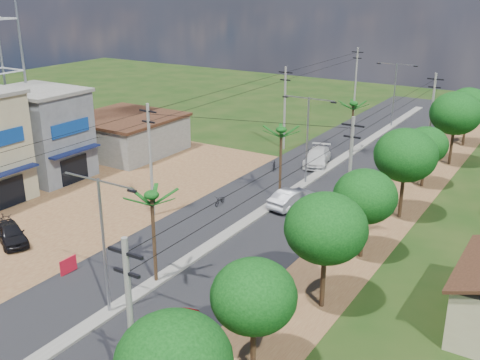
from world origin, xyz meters
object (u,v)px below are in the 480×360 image
Objects in this scene: car_red_near at (178,331)px; car_parked_dark at (11,234)px; roadside_sign at (68,266)px; car_white_far at (317,157)px; moto_rider_east at (153,353)px; car_silver_mid at (292,198)px.

car_parked_dark is (-17.18, 2.96, -0.03)m from car_red_near.
car_red_near is at bearing -10.26° from roadside_sign.
car_red_near is 31.53m from car_white_far.
moto_rider_east is (6.22, -32.64, -0.34)m from car_white_far.
car_silver_mid is 18.69m from roadside_sign.
car_parked_dark reaches higher than roadside_sign.
moto_rider_east is 1.35× the size of roadside_sign.
car_silver_mid is (-3.40, 19.44, 0.03)m from car_red_near.
car_white_far is 33.23m from moto_rider_east.
car_white_far is 29.04m from roadside_sign.
car_parked_dark is (-13.77, -16.48, -0.06)m from car_silver_mid.
car_red_near is at bearing 109.49° from car_silver_mid.
car_white_far is (-3.00, 11.44, 0.02)m from car_silver_mid.
car_parked_dark is (-10.77, -27.91, -0.08)m from car_white_far.
car_silver_mid is 21.45m from moto_rider_east.
moto_rider_east is 10.93m from roadside_sign.
car_red_near is 19.73m from car_silver_mid.
roadside_sign is (-10.40, 2.11, -0.22)m from car_red_near.
car_silver_mid reaches higher than car_red_near.
car_red_near is at bearing -93.84° from car_white_far.
car_parked_dark is at bearing -126.66° from car_white_far.
car_red_near is at bearing -76.03° from car_parked_dark.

